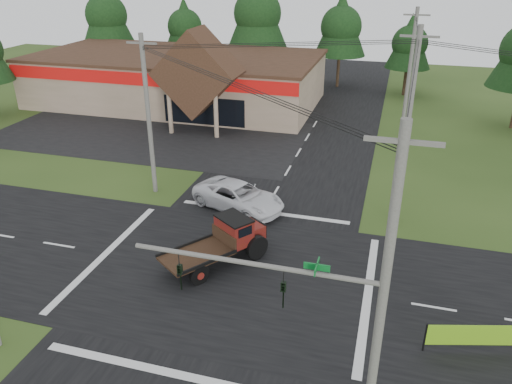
% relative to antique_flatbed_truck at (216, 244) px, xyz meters
% --- Properties ---
extents(ground, '(120.00, 120.00, 0.00)m').
position_rel_antique_flatbed_truck_xyz_m(ground, '(0.86, -0.69, -1.21)').
color(ground, '#2C4318').
rests_on(ground, ground).
extents(road_ns, '(12.00, 120.00, 0.02)m').
position_rel_antique_flatbed_truck_xyz_m(road_ns, '(0.86, -0.69, -1.20)').
color(road_ns, black).
rests_on(road_ns, ground).
extents(road_ew, '(120.00, 12.00, 0.02)m').
position_rel_antique_flatbed_truck_xyz_m(road_ew, '(0.86, -0.69, -1.20)').
color(road_ew, black).
rests_on(road_ew, ground).
extents(parking_apron, '(28.00, 14.00, 0.02)m').
position_rel_antique_flatbed_truck_xyz_m(parking_apron, '(-13.14, 18.31, -1.19)').
color(parking_apron, black).
rests_on(parking_apron, ground).
extents(cvs_building, '(30.40, 18.20, 9.19)m').
position_rel_antique_flatbed_truck_xyz_m(cvs_building, '(-14.85, 28.87, 1.57)').
color(cvs_building, gray).
rests_on(cvs_building, ground).
extents(traffic_signal_mast, '(8.12, 0.24, 7.00)m').
position_rel_antique_flatbed_truck_xyz_m(traffic_signal_mast, '(6.67, -8.19, 3.22)').
color(traffic_signal_mast, '#595651').
rests_on(traffic_signal_mast, ground).
extents(utility_pole_nr, '(2.00, 0.30, 11.00)m').
position_rel_antique_flatbed_truck_xyz_m(utility_pole_nr, '(8.36, -8.19, 4.43)').
color(utility_pole_nr, '#595651').
rests_on(utility_pole_nr, ground).
extents(utility_pole_nw, '(2.00, 0.30, 10.50)m').
position_rel_antique_flatbed_truck_xyz_m(utility_pole_nw, '(-7.14, 7.31, 4.18)').
color(utility_pole_nw, '#595651').
rests_on(utility_pole_nw, ground).
extents(utility_pole_ne, '(2.00, 0.30, 11.50)m').
position_rel_antique_flatbed_truck_xyz_m(utility_pole_ne, '(8.86, 7.31, 4.68)').
color(utility_pole_ne, '#595651').
rests_on(utility_pole_ne, ground).
extents(utility_pole_n, '(2.00, 0.30, 11.20)m').
position_rel_antique_flatbed_truck_xyz_m(utility_pole_n, '(8.86, 21.31, 4.53)').
color(utility_pole_n, '#595651').
rests_on(utility_pole_n, ground).
extents(tree_row_a, '(6.72, 6.72, 12.12)m').
position_rel_antique_flatbed_truck_xyz_m(tree_row_a, '(-29.14, 39.31, 6.84)').
color(tree_row_a, '#332316').
rests_on(tree_row_a, ground).
extents(tree_row_b, '(5.60, 5.60, 10.10)m').
position_rel_antique_flatbed_truck_xyz_m(tree_row_b, '(-19.14, 41.31, 5.50)').
color(tree_row_b, '#332316').
rests_on(tree_row_b, ground).
extents(tree_row_c, '(7.28, 7.28, 13.13)m').
position_rel_antique_flatbed_truck_xyz_m(tree_row_c, '(-9.14, 40.31, 7.51)').
color(tree_row_c, '#332316').
rests_on(tree_row_c, ground).
extents(tree_row_d, '(6.16, 6.16, 11.11)m').
position_rel_antique_flatbed_truck_xyz_m(tree_row_d, '(0.86, 41.31, 6.17)').
color(tree_row_d, '#332316').
rests_on(tree_row_d, ground).
extents(tree_row_e, '(5.04, 5.04, 9.09)m').
position_rel_antique_flatbed_truck_xyz_m(tree_row_e, '(8.86, 39.31, 4.83)').
color(tree_row_e, '#332316').
rests_on(tree_row_e, ground).
extents(antique_flatbed_truck, '(5.15, 5.98, 2.42)m').
position_rel_antique_flatbed_truck_xyz_m(antique_flatbed_truck, '(0.00, 0.00, 0.00)').
color(antique_flatbed_truck, '#601D0D').
rests_on(antique_flatbed_truck, ground).
extents(roadside_banner, '(3.94, 1.18, 1.38)m').
position_rel_antique_flatbed_truck_xyz_m(roadside_banner, '(12.22, -3.22, -0.52)').
color(roadside_banner, '#6BAA16').
rests_on(roadside_banner, ground).
extents(white_pickup, '(6.69, 4.84, 1.69)m').
position_rel_antique_flatbed_truck_xyz_m(white_pickup, '(-0.83, 6.39, -0.36)').
color(white_pickup, white).
rests_on(white_pickup, ground).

